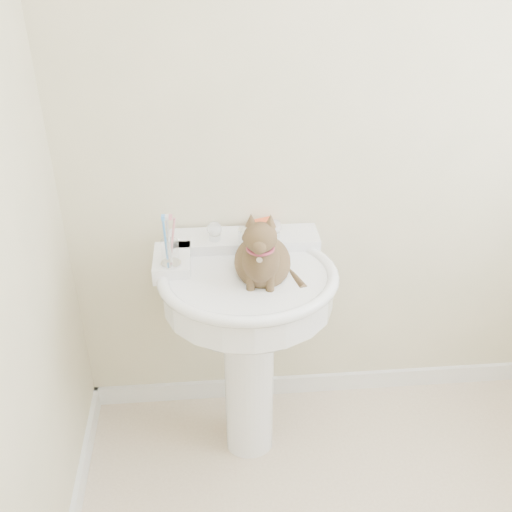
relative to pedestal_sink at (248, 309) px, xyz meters
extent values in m
cube|color=white|center=(0.43, 0.28, -0.65)|extent=(2.20, 0.02, 0.09)
cylinder|color=white|center=(0.00, -0.01, -0.36)|extent=(0.19, 0.19, 0.67)
cylinder|color=white|center=(0.00, -0.01, 0.08)|extent=(0.59, 0.59, 0.13)
ellipsoid|color=white|center=(0.00, -0.01, 0.02)|extent=(0.55, 0.48, 0.21)
torus|color=white|center=(0.00, -0.01, 0.14)|extent=(0.63, 0.63, 0.04)
cube|color=white|center=(0.00, 0.20, 0.16)|extent=(0.55, 0.15, 0.06)
cube|color=white|center=(-0.26, 0.08, 0.16)|extent=(0.13, 0.20, 0.06)
cylinder|color=silver|center=(0.00, 0.16, 0.21)|extent=(0.05, 0.05, 0.05)
cylinder|color=silver|center=(0.00, 0.11, 0.24)|extent=(0.04, 0.04, 0.14)
sphere|color=white|center=(-0.11, 0.18, 0.23)|extent=(0.06, 0.06, 0.06)
sphere|color=white|center=(0.11, 0.18, 0.23)|extent=(0.06, 0.06, 0.06)
cube|color=#D84E25|center=(0.07, 0.25, 0.20)|extent=(0.10, 0.08, 0.03)
cylinder|color=silver|center=(-0.26, 0.02, 0.19)|extent=(0.07, 0.07, 0.01)
cylinder|color=white|center=(-0.26, 0.02, 0.24)|extent=(0.06, 0.06, 0.09)
cylinder|color=#448BDB|center=(-0.27, 0.02, 0.29)|extent=(0.01, 0.01, 0.17)
cylinder|color=silver|center=(-0.26, 0.02, 0.29)|extent=(0.01, 0.01, 0.17)
cylinder|color=#D37A8A|center=(-0.25, 0.02, 0.29)|extent=(0.01, 0.01, 0.17)
ellipsoid|color=#533C20|center=(0.05, 0.00, 0.20)|extent=(0.19, 0.22, 0.17)
ellipsoid|color=#533C20|center=(0.05, -0.08, 0.25)|extent=(0.13, 0.12, 0.16)
ellipsoid|color=#533C20|center=(0.05, -0.11, 0.35)|extent=(0.11, 0.10, 0.10)
cone|color=#533C20|center=(0.02, -0.09, 0.40)|extent=(0.04, 0.04, 0.04)
cone|color=#533C20|center=(0.08, -0.09, 0.40)|extent=(0.04, 0.04, 0.04)
cylinder|color=#533C20|center=(0.15, 0.02, 0.14)|extent=(0.03, 0.03, 0.20)
torus|color=maroon|center=(0.05, -0.10, 0.31)|extent=(0.09, 0.09, 0.01)
camera|label=1|loc=(-0.12, -1.73, 1.27)|focal=42.00mm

